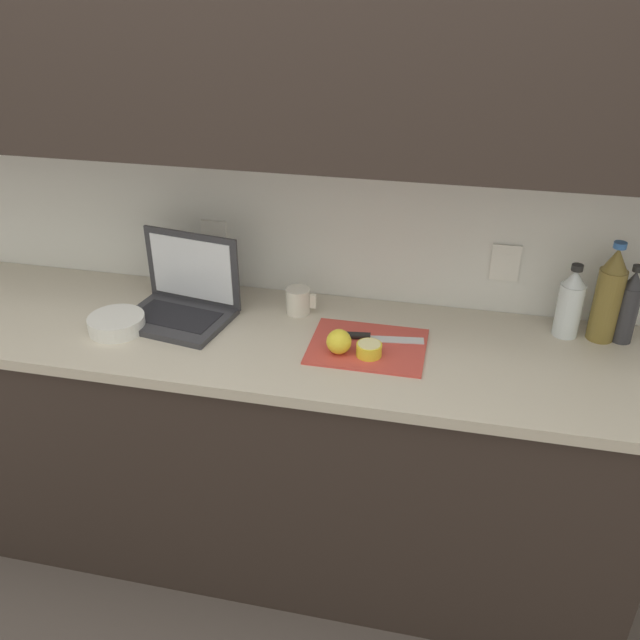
{
  "coord_description": "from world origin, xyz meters",
  "views": [
    {
      "loc": [
        0.57,
        -1.74,
        1.97
      ],
      "look_at": [
        0.18,
        -0.01,
        0.98
      ],
      "focal_mm": 38.0,
      "sensor_mm": 36.0,
      "label": 1
    }
  ],
  "objects_px": {
    "laptop": "(183,298)",
    "bottle_green_soda": "(570,304)",
    "lemon_half_cut": "(369,349)",
    "measuring_cup": "(298,301)",
    "bottle_oil_tall": "(609,296)",
    "lemon_whole_beside": "(339,342)",
    "cutting_board": "(368,346)",
    "bottle_water_clear": "(628,307)",
    "bowl_white": "(117,323)",
    "knife": "(364,336)"
  },
  "relations": [
    {
      "from": "measuring_cup",
      "to": "lemon_whole_beside",
      "type": "bearing_deg",
      "value": -51.94
    },
    {
      "from": "bowl_white",
      "to": "lemon_half_cut",
      "type": "bearing_deg",
      "value": 0.82
    },
    {
      "from": "knife",
      "to": "lemon_whole_beside",
      "type": "distance_m",
      "value": 0.11
    },
    {
      "from": "cutting_board",
      "to": "bottle_water_clear",
      "type": "xyz_separation_m",
      "value": [
        0.75,
        0.21,
        0.11
      ]
    },
    {
      "from": "laptop",
      "to": "bottle_green_soda",
      "type": "xyz_separation_m",
      "value": [
        1.2,
        0.14,
        0.05
      ]
    },
    {
      "from": "lemon_whole_beside",
      "to": "measuring_cup",
      "type": "distance_m",
      "value": 0.29
    },
    {
      "from": "lemon_half_cut",
      "to": "bowl_white",
      "type": "distance_m",
      "value": 0.8
    },
    {
      "from": "bottle_oil_tall",
      "to": "knife",
      "type": "bearing_deg",
      "value": -165.94
    },
    {
      "from": "lemon_half_cut",
      "to": "bottle_green_soda",
      "type": "relative_size",
      "value": 0.32
    },
    {
      "from": "bottle_green_soda",
      "to": "bowl_white",
      "type": "relative_size",
      "value": 1.35
    },
    {
      "from": "cutting_board",
      "to": "bottle_green_soda",
      "type": "xyz_separation_m",
      "value": [
        0.59,
        0.21,
        0.1
      ]
    },
    {
      "from": "bowl_white",
      "to": "lemon_whole_beside",
      "type": "bearing_deg",
      "value": 0.58
    },
    {
      "from": "lemon_half_cut",
      "to": "measuring_cup",
      "type": "xyz_separation_m",
      "value": [
        -0.27,
        0.23,
        0.02
      ]
    },
    {
      "from": "cutting_board",
      "to": "bottle_green_soda",
      "type": "distance_m",
      "value": 0.63
    },
    {
      "from": "bottle_water_clear",
      "to": "measuring_cup",
      "type": "distance_m",
      "value": 1.01
    },
    {
      "from": "cutting_board",
      "to": "measuring_cup",
      "type": "distance_m",
      "value": 0.31
    },
    {
      "from": "bottle_green_soda",
      "to": "bottle_oil_tall",
      "type": "xyz_separation_m",
      "value": [
        0.1,
        0.0,
        0.04
      ]
    },
    {
      "from": "lemon_whole_beside",
      "to": "bottle_oil_tall",
      "type": "distance_m",
      "value": 0.82
    },
    {
      "from": "lemon_half_cut",
      "to": "measuring_cup",
      "type": "bearing_deg",
      "value": 140.03
    },
    {
      "from": "cutting_board",
      "to": "bottle_oil_tall",
      "type": "xyz_separation_m",
      "value": [
        0.69,
        0.21,
        0.14
      ]
    },
    {
      "from": "laptop",
      "to": "bowl_white",
      "type": "relative_size",
      "value": 2.1
    },
    {
      "from": "laptop",
      "to": "bottle_green_soda",
      "type": "relative_size",
      "value": 1.55
    },
    {
      "from": "bottle_water_clear",
      "to": "knife",
      "type": "bearing_deg",
      "value": -167.02
    },
    {
      "from": "laptop",
      "to": "bowl_white",
      "type": "height_order",
      "value": "laptop"
    },
    {
      "from": "lemon_half_cut",
      "to": "measuring_cup",
      "type": "height_order",
      "value": "measuring_cup"
    },
    {
      "from": "cutting_board",
      "to": "bottle_green_soda",
      "type": "relative_size",
      "value": 1.46
    },
    {
      "from": "knife",
      "to": "bottle_oil_tall",
      "type": "bearing_deg",
      "value": 6.42
    },
    {
      "from": "knife",
      "to": "lemon_whole_beside",
      "type": "xyz_separation_m",
      "value": [
        -0.06,
        -0.09,
        0.03
      ]
    },
    {
      "from": "bowl_white",
      "to": "bottle_oil_tall",
      "type": "bearing_deg",
      "value": 10.67
    },
    {
      "from": "lemon_half_cut",
      "to": "measuring_cup",
      "type": "relative_size",
      "value": 0.76
    },
    {
      "from": "bottle_water_clear",
      "to": "cutting_board",
      "type": "bearing_deg",
      "value": -164.28
    },
    {
      "from": "knife",
      "to": "measuring_cup",
      "type": "relative_size",
      "value": 2.74
    },
    {
      "from": "lemon_whole_beside",
      "to": "bowl_white",
      "type": "relative_size",
      "value": 0.42
    },
    {
      "from": "bottle_green_soda",
      "to": "bottle_water_clear",
      "type": "xyz_separation_m",
      "value": [
        0.16,
        0.0,
        0.01
      ]
    },
    {
      "from": "laptop",
      "to": "cutting_board",
      "type": "distance_m",
      "value": 0.62
    },
    {
      "from": "bottle_green_soda",
      "to": "bottle_oil_tall",
      "type": "height_order",
      "value": "bottle_oil_tall"
    },
    {
      "from": "lemon_half_cut",
      "to": "lemon_whole_beside",
      "type": "distance_m",
      "value": 0.09
    },
    {
      "from": "bottle_oil_tall",
      "to": "bottle_water_clear",
      "type": "relative_size",
      "value": 1.27
    },
    {
      "from": "bottle_water_clear",
      "to": "laptop",
      "type": "bearing_deg",
      "value": -174.16
    },
    {
      "from": "laptop",
      "to": "bottle_water_clear",
      "type": "xyz_separation_m",
      "value": [
        1.37,
        0.14,
        0.05
      ]
    },
    {
      "from": "measuring_cup",
      "to": "laptop",
      "type": "bearing_deg",
      "value": -164.58
    },
    {
      "from": "bottle_oil_tall",
      "to": "bowl_white",
      "type": "height_order",
      "value": "bottle_oil_tall"
    },
    {
      "from": "bottle_oil_tall",
      "to": "bowl_white",
      "type": "xyz_separation_m",
      "value": [
        -1.48,
        -0.28,
        -0.12
      ]
    },
    {
      "from": "bottle_oil_tall",
      "to": "laptop",
      "type": "bearing_deg",
      "value": -173.89
    },
    {
      "from": "laptop",
      "to": "lemon_half_cut",
      "type": "distance_m",
      "value": 0.64
    },
    {
      "from": "lemon_whole_beside",
      "to": "bowl_white",
      "type": "distance_m",
      "value": 0.71
    },
    {
      "from": "knife",
      "to": "bottle_green_soda",
      "type": "bearing_deg",
      "value": 8.7
    },
    {
      "from": "knife",
      "to": "lemon_half_cut",
      "type": "bearing_deg",
      "value": -78.7
    },
    {
      "from": "measuring_cup",
      "to": "bowl_white",
      "type": "height_order",
      "value": "measuring_cup"
    },
    {
      "from": "lemon_whole_beside",
      "to": "bottle_green_soda",
      "type": "xyz_separation_m",
      "value": [
        0.66,
        0.27,
        0.06
      ]
    }
  ]
}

